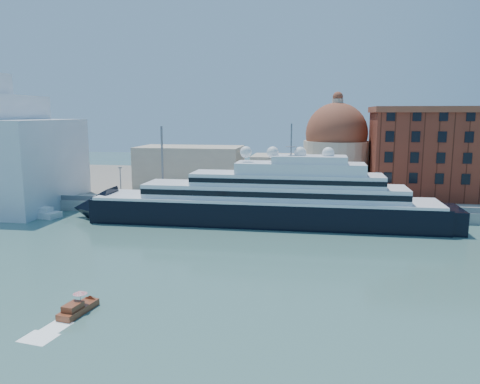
# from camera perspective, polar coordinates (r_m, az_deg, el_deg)

# --- Properties ---
(ground) EXTENTS (400.00, 400.00, 0.00)m
(ground) POSITION_cam_1_polar(r_m,az_deg,el_deg) (80.09, -3.14, -7.49)
(ground) COLOR #3D6A62
(ground) RESTS_ON ground
(quay) EXTENTS (180.00, 10.00, 2.50)m
(quay) POSITION_cam_1_polar(r_m,az_deg,el_deg) (112.24, 0.59, -1.88)
(quay) COLOR gray
(quay) RESTS_ON ground
(land) EXTENTS (260.00, 72.00, 2.00)m
(land) POSITION_cam_1_polar(r_m,az_deg,el_deg) (152.35, 2.94, 1.03)
(land) COLOR slate
(land) RESTS_ON ground
(quay_fence) EXTENTS (180.00, 0.10, 1.20)m
(quay_fence) POSITION_cam_1_polar(r_m,az_deg,el_deg) (107.52, 0.23, -1.38)
(quay_fence) COLOR slate
(quay_fence) RESTS_ON quay
(superyacht) EXTENTS (83.80, 11.62, 25.04)m
(superyacht) POSITION_cam_1_polar(r_m,az_deg,el_deg) (100.48, 1.57, -1.44)
(superyacht) COLOR black
(superyacht) RESTS_ON ground
(service_barge) EXTENTS (11.85, 5.95, 2.55)m
(service_barge) POSITION_cam_1_polar(r_m,az_deg,el_deg) (117.21, -23.40, -2.44)
(service_barge) COLOR white
(service_barge) RESTS_ON ground
(water_taxi) EXTENTS (2.74, 5.96, 2.73)m
(water_taxi) POSITION_cam_1_polar(r_m,az_deg,el_deg) (60.20, -19.20, -13.22)
(water_taxi) COLOR brown
(water_taxi) RESTS_ON ground
(warehouse) EXTENTS (43.00, 19.00, 23.25)m
(warehouse) POSITION_cam_1_polar(r_m,az_deg,el_deg) (131.94, 24.90, 4.45)
(warehouse) COLOR maroon
(warehouse) RESTS_ON land
(church) EXTENTS (66.00, 18.00, 25.50)m
(church) POSITION_cam_1_polar(r_m,az_deg,el_deg) (133.47, 4.87, 4.10)
(church) COLOR beige
(church) RESTS_ON land
(lamp_posts) EXTENTS (120.80, 2.40, 18.00)m
(lamp_posts) POSITION_cam_1_polar(r_m,az_deg,el_deg) (111.81, -5.97, 2.49)
(lamp_posts) COLOR slate
(lamp_posts) RESTS_ON quay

